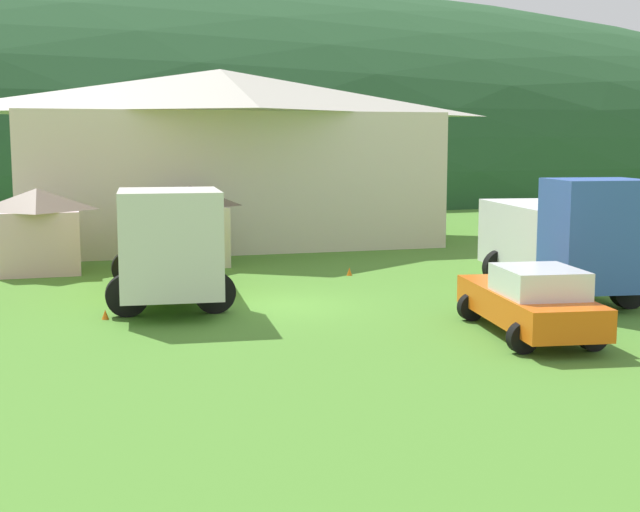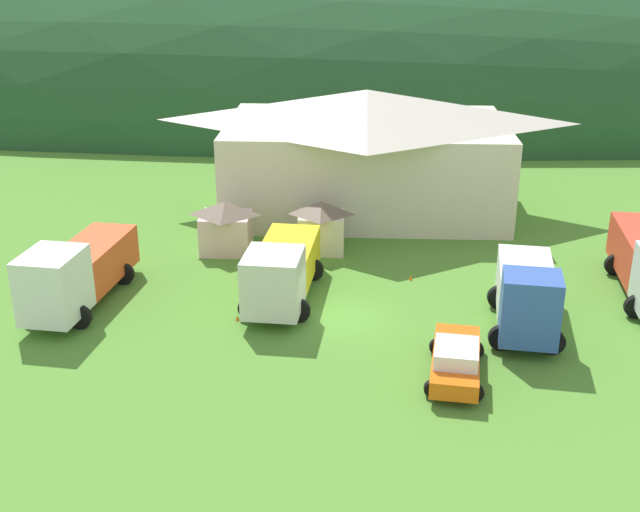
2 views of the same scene
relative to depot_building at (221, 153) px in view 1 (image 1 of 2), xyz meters
The scene contains 10 objects.
ground_plane 16.42m from the depot_building, 94.15° to the right, with size 200.00×200.00×0.00m, color #4C842D.
forested_hill_backdrop 42.19m from the depot_building, 91.58° to the left, with size 177.41×60.00×37.02m, color #234C28.
depot_building is the anchor object (origin of this frame).
play_shed_cream 8.22m from the depot_building, 107.94° to the right, with size 2.68×2.34×2.88m.
play_shed_pink 11.21m from the depot_building, 134.44° to the right, with size 2.91×2.55×2.89m.
flatbed_truck_yellow 14.94m from the depot_building, 105.71° to the right, with size 3.71×8.22×3.24m.
box_truck_blue 18.24m from the depot_building, 67.21° to the right, with size 3.71×7.14×3.49m.
service_pickup_orange 21.55m from the depot_building, 80.48° to the right, with size 2.71×5.23×1.66m.
traffic_cone_near_pickup 17.82m from the depot_building, 109.64° to the right, with size 0.36×0.36×0.49m, color orange.
traffic_cone_mid_row 12.23m from the depot_building, 78.43° to the right, with size 0.36×0.36×0.55m, color orange.
Camera 1 is at (-5.46, -22.54, 4.50)m, focal length 48.36 mm.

